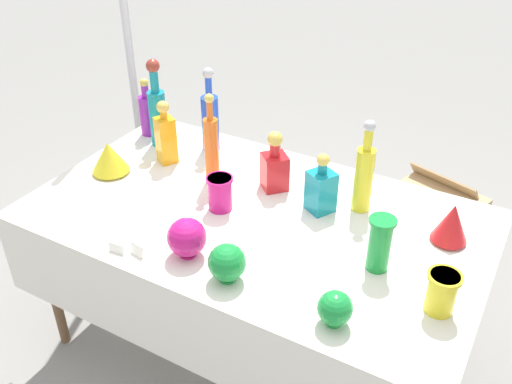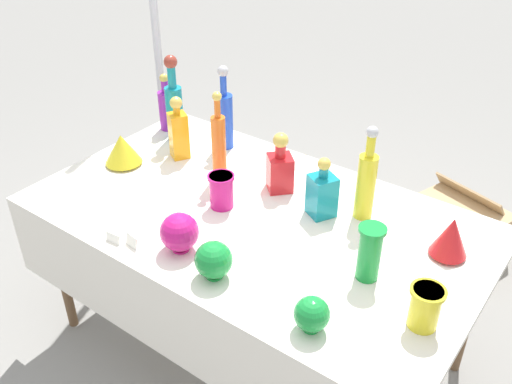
{
  "view_description": "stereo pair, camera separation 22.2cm",
  "coord_description": "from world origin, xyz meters",
  "px_view_note": "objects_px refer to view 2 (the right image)",
  "views": [
    {
      "loc": [
        0.92,
        -1.63,
        2.07
      ],
      "look_at": [
        0.0,
        0.0,
        0.86
      ],
      "focal_mm": 40.0,
      "sensor_mm": 36.0,
      "label": 1
    },
    {
      "loc": [
        1.11,
        -1.51,
        2.07
      ],
      "look_at": [
        0.0,
        0.0,
        0.86
      ],
      "focal_mm": 40.0,
      "sensor_mm": 36.0,
      "label": 2
    }
  ],
  "objects_px": {
    "fluted_vase_0": "(451,237)",
    "square_decanter_1": "(280,168)",
    "slender_vase_0": "(425,306)",
    "round_bowl_1": "(312,314)",
    "tall_bottle_3": "(224,117)",
    "canopy_pole": "(158,55)",
    "tall_bottle_1": "(167,108)",
    "tall_bottle_4": "(219,145)",
    "tall_bottle_0": "(174,106)",
    "slender_vase_2": "(370,251)",
    "square_decanter_2": "(178,131)",
    "round_bowl_2": "(214,260)",
    "slender_vase_1": "(221,190)",
    "square_decanter_0": "(322,193)",
    "tall_bottle_2": "(366,182)",
    "fluted_vase_1": "(122,149)",
    "round_bowl_0": "(179,232)",
    "cardboard_box_behind_right": "(320,216)",
    "cardboard_box_behind_left": "(456,228)"
  },
  "relations": [
    {
      "from": "fluted_vase_0",
      "to": "square_decanter_1",
      "type": "bearing_deg",
      "value": 179.09
    },
    {
      "from": "slender_vase_0",
      "to": "round_bowl_1",
      "type": "xyz_separation_m",
      "value": [
        -0.27,
        -0.22,
        -0.02
      ]
    },
    {
      "from": "tall_bottle_3",
      "to": "canopy_pole",
      "type": "bearing_deg",
      "value": 157.27
    },
    {
      "from": "tall_bottle_1",
      "to": "tall_bottle_4",
      "type": "distance_m",
      "value": 0.57
    },
    {
      "from": "tall_bottle_0",
      "to": "fluted_vase_0",
      "type": "bearing_deg",
      "value": -3.77
    },
    {
      "from": "fluted_vase_0",
      "to": "slender_vase_2",
      "type": "bearing_deg",
      "value": -123.41
    },
    {
      "from": "square_decanter_2",
      "to": "tall_bottle_3",
      "type": "bearing_deg",
      "value": 61.76
    },
    {
      "from": "round_bowl_2",
      "to": "slender_vase_1",
      "type": "bearing_deg",
      "value": 125.7
    },
    {
      "from": "square_decanter_0",
      "to": "canopy_pole",
      "type": "bearing_deg",
      "value": 159.47
    },
    {
      "from": "slender_vase_1",
      "to": "round_bowl_2",
      "type": "distance_m",
      "value": 0.43
    },
    {
      "from": "slender_vase_0",
      "to": "slender_vase_2",
      "type": "relative_size",
      "value": 0.7
    },
    {
      "from": "slender_vase_0",
      "to": "fluted_vase_0",
      "type": "xyz_separation_m",
      "value": [
        -0.06,
        0.38,
        0.01
      ]
    },
    {
      "from": "tall_bottle_2",
      "to": "fluted_vase_1",
      "type": "relative_size",
      "value": 2.35
    },
    {
      "from": "tall_bottle_4",
      "to": "square_decanter_0",
      "type": "distance_m",
      "value": 0.5
    },
    {
      "from": "slender_vase_0",
      "to": "round_bowl_0",
      "type": "xyz_separation_m",
      "value": [
        -0.86,
        -0.17,
        -0.0
      ]
    },
    {
      "from": "fluted_vase_1",
      "to": "cardboard_box_behind_right",
      "type": "distance_m",
      "value": 1.26
    },
    {
      "from": "tall_bottle_3",
      "to": "round_bowl_0",
      "type": "xyz_separation_m",
      "value": [
        0.37,
        -0.71,
        -0.08
      ]
    },
    {
      "from": "tall_bottle_2",
      "to": "slender_vase_0",
      "type": "distance_m",
      "value": 0.6
    },
    {
      "from": "tall_bottle_0",
      "to": "cardboard_box_behind_right",
      "type": "xyz_separation_m",
      "value": [
        0.51,
        0.59,
        -0.77
      ]
    },
    {
      "from": "round_bowl_2",
      "to": "cardboard_box_behind_right",
      "type": "bearing_deg",
      "value": 103.1
    },
    {
      "from": "square_decanter_0",
      "to": "slender_vase_1",
      "type": "xyz_separation_m",
      "value": [
        -0.35,
        -0.19,
        -0.02
      ]
    },
    {
      "from": "tall_bottle_1",
      "to": "square_decanter_2",
      "type": "xyz_separation_m",
      "value": [
        0.25,
        -0.18,
        0.01
      ]
    },
    {
      "from": "canopy_pole",
      "to": "round_bowl_0",
      "type": "bearing_deg",
      "value": -43.08
    },
    {
      "from": "tall_bottle_2",
      "to": "cardboard_box_behind_right",
      "type": "height_order",
      "value": "tall_bottle_2"
    },
    {
      "from": "square_decanter_0",
      "to": "round_bowl_2",
      "type": "relative_size",
      "value": 1.84
    },
    {
      "from": "round_bowl_0",
      "to": "tall_bottle_0",
      "type": "bearing_deg",
      "value": 133.93
    },
    {
      "from": "tall_bottle_0",
      "to": "fluted_vase_0",
      "type": "height_order",
      "value": "tall_bottle_0"
    },
    {
      "from": "round_bowl_1",
      "to": "canopy_pole",
      "type": "bearing_deg",
      "value": 147.49
    },
    {
      "from": "square_decanter_1",
      "to": "fluted_vase_1",
      "type": "distance_m",
      "value": 0.74
    },
    {
      "from": "round_bowl_0",
      "to": "cardboard_box_behind_left",
      "type": "distance_m",
      "value": 1.84
    },
    {
      "from": "round_bowl_2",
      "to": "canopy_pole",
      "type": "xyz_separation_m",
      "value": [
        -1.28,
        1.06,
        0.15
      ]
    },
    {
      "from": "square_decanter_1",
      "to": "slender_vase_2",
      "type": "relative_size",
      "value": 1.28
    },
    {
      "from": "square_decanter_2",
      "to": "round_bowl_0",
      "type": "bearing_deg",
      "value": -47.15
    },
    {
      "from": "tall_bottle_3",
      "to": "square_decanter_2",
      "type": "height_order",
      "value": "tall_bottle_3"
    },
    {
      "from": "tall_bottle_4",
      "to": "square_decanter_1",
      "type": "bearing_deg",
      "value": 18.27
    },
    {
      "from": "tall_bottle_4",
      "to": "canopy_pole",
      "type": "distance_m",
      "value": 1.04
    },
    {
      "from": "round_bowl_1",
      "to": "cardboard_box_behind_right",
      "type": "distance_m",
      "value": 1.6
    },
    {
      "from": "slender_vase_0",
      "to": "square_decanter_2",
      "type": "bearing_deg",
      "value": 165.42
    },
    {
      "from": "fluted_vase_1",
      "to": "cardboard_box_behind_right",
      "type": "height_order",
      "value": "fluted_vase_1"
    },
    {
      "from": "fluted_vase_1",
      "to": "round_bowl_1",
      "type": "distance_m",
      "value": 1.28
    },
    {
      "from": "square_decanter_2",
      "to": "round_bowl_2",
      "type": "xyz_separation_m",
      "value": [
        0.67,
        -0.55,
        -0.06
      ]
    },
    {
      "from": "slender_vase_1",
      "to": "canopy_pole",
      "type": "distance_m",
      "value": 1.26
    },
    {
      "from": "square_decanter_2",
      "to": "canopy_pole",
      "type": "xyz_separation_m",
      "value": [
        -0.61,
        0.5,
        0.09
      ]
    },
    {
      "from": "round_bowl_1",
      "to": "round_bowl_0",
      "type": "bearing_deg",
      "value": 174.91
    },
    {
      "from": "slender_vase_0",
      "to": "fluted_vase_1",
      "type": "height_order",
      "value": "fluted_vase_1"
    },
    {
      "from": "round_bowl_2",
      "to": "cardboard_box_behind_right",
      "type": "distance_m",
      "value": 1.46
    },
    {
      "from": "slender_vase_2",
      "to": "round_bowl_1",
      "type": "bearing_deg",
      "value": -94.7
    },
    {
      "from": "tall_bottle_2",
      "to": "slender_vase_0",
      "type": "bearing_deg",
      "value": -44.76
    },
    {
      "from": "tall_bottle_1",
      "to": "round_bowl_2",
      "type": "distance_m",
      "value": 1.18
    },
    {
      "from": "square_decanter_1",
      "to": "round_bowl_2",
      "type": "distance_m",
      "value": 0.61
    }
  ]
}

